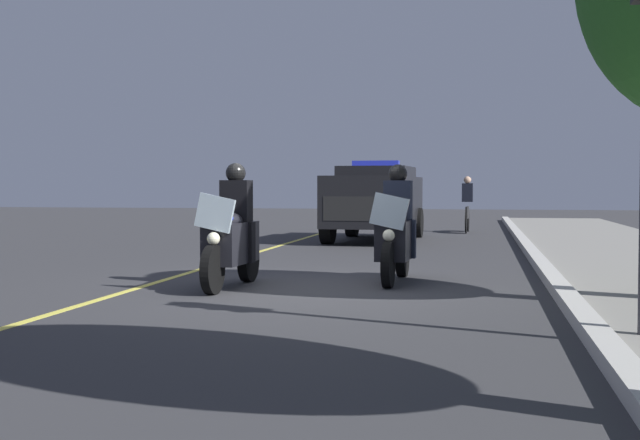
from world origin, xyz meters
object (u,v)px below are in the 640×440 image
object	(u,v)px
police_motorcycle_lead_right	(396,234)
police_suv	(375,199)
cyclist_background	(467,204)
police_motorcycle_lead_left	(232,237)

from	to	relation	value
police_motorcycle_lead_right	police_suv	distance (m)	9.43
police_motorcycle_lead_right	cyclist_background	world-z (taller)	police_motorcycle_lead_right
police_motorcycle_lead_right	cyclist_background	bearing A→B (deg)	176.46
police_motorcycle_lead_right	police_motorcycle_lead_left	bearing A→B (deg)	-62.29
police_motorcycle_lead_left	cyclist_background	bearing A→B (deg)	168.51
police_motorcycle_lead_left	police_motorcycle_lead_right	xyz separation A→B (m)	(-1.13, 2.15, 0.00)
police_motorcycle_lead_left	police_suv	distance (m)	10.47
police_motorcycle_lead_left	police_motorcycle_lead_right	world-z (taller)	same
police_motorcycle_lead_left	police_suv	xyz separation A→B (m)	(-10.44, 0.71, 0.37)
police_motorcycle_lead_left	police_motorcycle_lead_right	distance (m)	2.43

